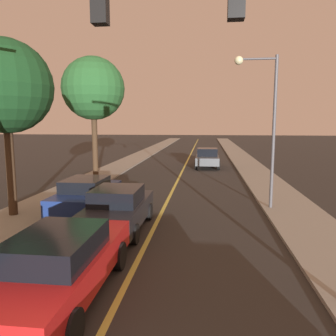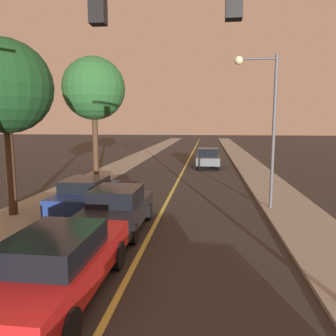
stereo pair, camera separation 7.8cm
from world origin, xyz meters
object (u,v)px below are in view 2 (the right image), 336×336
car_far_oncoming (208,158)px  streetlamp_right (264,110)px  car_near_lane_second (118,208)px  traffic_signal_mast (260,54)px  car_outer_lane_second (87,195)px  tree_left_near (94,89)px  tree_left_far (5,87)px  car_near_lane_front (59,264)px

car_far_oncoming → streetlamp_right: 14.14m
car_near_lane_second → streetlamp_right: 7.35m
car_far_oncoming → traffic_signal_mast: (0.92, -21.26, 4.28)m
car_near_lane_second → traffic_signal_mast: (4.09, -4.33, 4.32)m
car_near_lane_second → car_outer_lane_second: car_near_lane_second is taller
car_outer_lane_second → tree_left_near: size_ratio=0.57×
car_far_oncoming → tree_left_far: size_ratio=0.61×
car_far_oncoming → traffic_signal_mast: bearing=92.5°
traffic_signal_mast → tree_left_near: (-8.51, 14.72, 0.90)m
car_outer_lane_second → car_far_oncoming: car_far_oncoming is taller
car_near_lane_front → traffic_signal_mast: bearing=4.7°
car_near_lane_second → tree_left_far: size_ratio=0.62×
car_far_oncoming → traffic_signal_mast: traffic_signal_mast is taller
car_far_oncoming → tree_left_far: 18.22m
car_near_lane_front → traffic_signal_mast: 5.95m
car_near_lane_second → traffic_signal_mast: 7.36m
car_outer_lane_second → tree_left_far: 5.26m
car_near_lane_second → streetlamp_right: streetlamp_right is taller
traffic_signal_mast → tree_left_near: tree_left_near is taller
car_near_lane_front → car_outer_lane_second: bearing=105.9°
car_near_lane_second → car_far_oncoming: 17.22m
car_near_lane_front → car_outer_lane_second: car_near_lane_front is taller
car_outer_lane_second → tree_left_near: bearing=106.7°
car_far_oncoming → tree_left_far: bearing=63.8°
car_near_lane_front → traffic_signal_mast: (4.09, 0.33, 4.31)m
car_near_lane_front → tree_left_near: tree_left_near is taller
tree_left_far → streetlamp_right: bearing=13.2°
car_near_lane_second → tree_left_near: size_ratio=0.53×
streetlamp_right → car_far_oncoming: bearing=99.7°
traffic_signal_mast → streetlamp_right: traffic_signal_mast is taller
tree_left_far → car_near_lane_front: bearing=-50.8°
car_near_lane_second → traffic_signal_mast: bearing=-46.7°
car_near_lane_front → streetlamp_right: bearing=55.9°
car_far_oncoming → tree_left_near: 11.28m
traffic_signal_mast → tree_left_near: 17.03m
car_near_lane_second → car_outer_lane_second: size_ratio=0.94×
traffic_signal_mast → tree_left_far: traffic_signal_mast is taller
car_near_lane_front → car_far_oncoming: (3.17, 21.59, 0.03)m
car_far_oncoming → tree_left_near: bearing=40.7°
car_outer_lane_second → streetlamp_right: (7.38, 1.40, 3.55)m
traffic_signal_mast → tree_left_far: (-8.74, 5.38, 0.04)m
traffic_signal_mast → car_outer_lane_second: bearing=133.3°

